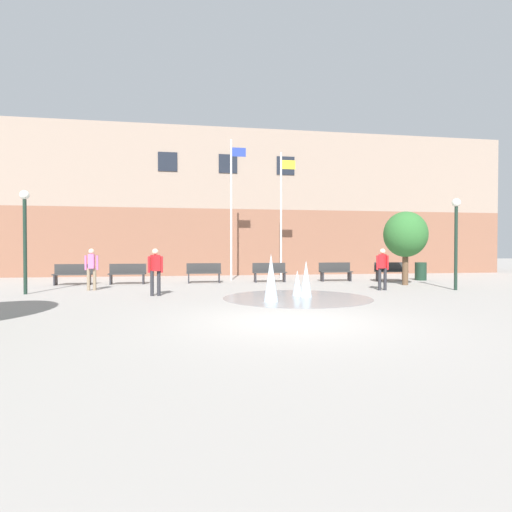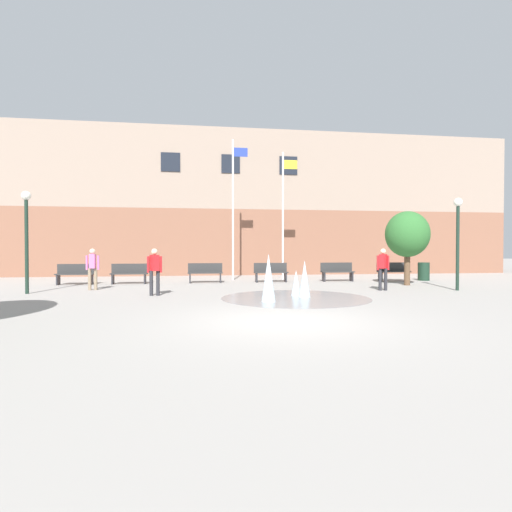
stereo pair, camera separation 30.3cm
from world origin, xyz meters
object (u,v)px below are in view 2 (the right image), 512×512
object	(u,v)px
park_bench_far_right	(393,271)
street_tree_near_building	(407,235)
adult_in_red	(93,266)
trash_can	(424,271)
park_bench_left_of_flagpoles	(129,273)
lamp_post_right_lane	(458,229)
park_bench_near_trashcan	(337,271)
flagpole_right	(284,211)
flagpole_left	(234,205)
park_bench_far_left	(75,274)
lamp_post_left_lane	(26,226)
park_bench_under_right_flagpole	(271,272)
adult_near_bench	(383,266)
teen_by_trashcan	(155,268)
park_bench_center	(205,272)

from	to	relation	value
park_bench_far_right	street_tree_near_building	bearing A→B (deg)	-102.96
adult_in_red	trash_can	distance (m)	15.40
park_bench_left_of_flagpoles	lamp_post_right_lane	distance (m)	13.81
park_bench_near_trashcan	flagpole_right	bearing A→B (deg)	146.17
flagpole_left	trash_can	xyz separation A→B (m)	(9.39, -1.69, -3.35)
park_bench_far_left	flagpole_right	bearing A→B (deg)	9.88
park_bench_far_right	flagpole_right	size ratio (longest dim) A/B	0.24
street_tree_near_building	flagpole_left	bearing A→B (deg)	150.69
adult_in_red	lamp_post_left_lane	distance (m)	2.63
park_bench_left_of_flagpoles	trash_can	xyz separation A→B (m)	(14.26, -0.02, -0.03)
park_bench_far_right	trash_can	bearing A→B (deg)	2.70
park_bench_under_right_flagpole	park_bench_near_trashcan	world-z (taller)	same
flagpole_right	park_bench_under_right_flagpole	bearing A→B (deg)	-120.95
park_bench_left_of_flagpoles	trash_can	bearing A→B (deg)	-0.10
adult_near_bench	park_bench_far_right	bearing A→B (deg)	-164.79
park_bench_near_trashcan	trash_can	world-z (taller)	park_bench_near_trashcan
teen_by_trashcan	park_bench_near_trashcan	bearing A→B (deg)	-91.30
teen_by_trashcan	lamp_post_left_lane	xyz separation A→B (m)	(-4.51, 1.20, 1.45)
park_bench_far_right	adult_near_bench	bearing A→B (deg)	-121.32
park_bench_far_left	flagpole_left	xyz separation A→B (m)	(7.16, 1.70, 3.32)
park_bench_left_of_flagpoles	adult_near_bench	xyz separation A→B (m)	(10.04, -4.30, 0.45)
adult_near_bench	street_tree_near_building	size ratio (longest dim) A/B	0.50
teen_by_trashcan	trash_can	distance (m)	13.50
park_bench_far_left	park_bench_far_right	size ratio (longest dim) A/B	1.00
lamp_post_right_lane	street_tree_near_building	bearing A→B (deg)	108.99
lamp_post_right_lane	street_tree_near_building	distance (m)	2.42
park_bench_under_right_flagpole	park_bench_left_of_flagpoles	bearing A→B (deg)	-179.32
park_bench_under_right_flagpole	street_tree_near_building	size ratio (longest dim) A/B	0.50
trash_can	adult_near_bench	bearing A→B (deg)	-134.56
adult_near_bench	adult_in_red	bearing A→B (deg)	-52.24
teen_by_trashcan	flagpole_left	xyz separation A→B (m)	(3.22, 6.48, 2.87)
adult_near_bench	trash_can	world-z (taller)	adult_near_bench
park_bench_far_right	park_bench_center	bearing A→B (deg)	178.64
teen_by_trashcan	adult_in_red	world-z (taller)	same
adult_in_red	park_bench_left_of_flagpoles	bearing A→B (deg)	-24.16
adult_in_red	adult_near_bench	size ratio (longest dim) A/B	1.00
lamp_post_left_lane	trash_can	distance (m)	17.60
park_bench_far_right	lamp_post_right_lane	size ratio (longest dim) A/B	0.46
trash_can	street_tree_near_building	bearing A→B (deg)	-132.74
flagpole_left	flagpole_right	xyz separation A→B (m)	(2.59, 0.00, -0.28)
teen_by_trashcan	park_bench_far_right	bearing A→B (deg)	-99.07
teen_by_trashcan	adult_near_bench	world-z (taller)	same
flagpole_right	lamp_post_right_lane	size ratio (longest dim) A/B	1.87
park_bench_under_right_flagpole	adult_in_red	distance (m)	7.90
flagpole_right	lamp_post_left_lane	size ratio (longest dim) A/B	1.82
lamp_post_left_lane	street_tree_near_building	world-z (taller)	lamp_post_left_lane
teen_by_trashcan	park_bench_far_left	bearing A→B (deg)	7.22
street_tree_near_building	flagpole_right	bearing A→B (deg)	138.77
park_bench_left_of_flagpoles	park_bench_near_trashcan	distance (m)	9.80
street_tree_near_building	teen_by_trashcan	bearing A→B (deg)	-166.90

